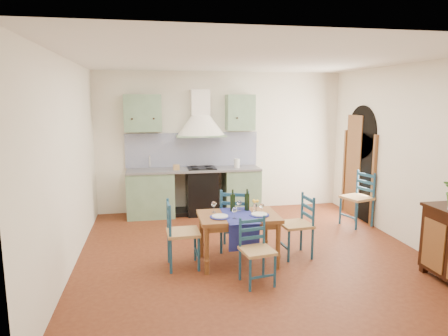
{
  "coord_description": "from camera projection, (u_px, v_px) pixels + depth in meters",
  "views": [
    {
      "loc": [
        -1.41,
        -5.49,
        2.25
      ],
      "look_at": [
        -0.35,
        0.3,
        1.24
      ],
      "focal_mm": 32.0,
      "sensor_mm": 36.0,
      "label": 1
    }
  ],
  "objects": [
    {
      "name": "back_wall",
      "position": [
        200.0,
        161.0,
        7.92
      ],
      "size": [
        5.0,
        0.96,
        2.8
      ],
      "color": "white",
      "rests_on": "ground"
    },
    {
      "name": "chair_far",
      "position": [
        235.0,
        218.0,
        5.97
      ],
      "size": [
        0.57,
        0.57,
        0.96
      ],
      "color": "navy",
      "rests_on": "ground"
    },
    {
      "name": "chair_spare",
      "position": [
        358.0,
        198.0,
        7.18
      ],
      "size": [
        0.57,
        0.57,
        0.98
      ],
      "color": "navy",
      "rests_on": "ground"
    },
    {
      "name": "chair_left",
      "position": [
        181.0,
        233.0,
        5.36
      ],
      "size": [
        0.44,
        0.44,
        0.92
      ],
      "color": "navy",
      "rests_on": "ground"
    },
    {
      "name": "left_wall",
      "position": [
        68.0,
        165.0,
        5.28
      ],
      "size": [
        0.04,
        5.0,
        2.8
      ],
      "primitive_type": "cube",
      "color": "white",
      "rests_on": "ground"
    },
    {
      "name": "chair_right",
      "position": [
        298.0,
        225.0,
        5.76
      ],
      "size": [
        0.45,
        0.45,
        0.9
      ],
      "color": "navy",
      "rests_on": "ground"
    },
    {
      "name": "chair_near",
      "position": [
        256.0,
        251.0,
        4.91
      ],
      "size": [
        0.43,
        0.43,
        0.81
      ],
      "color": "navy",
      "rests_on": "ground"
    },
    {
      "name": "floor",
      "position": [
        251.0,
        252.0,
        5.96
      ],
      "size": [
        5.0,
        5.0,
        0.0
      ],
      "primitive_type": "plane",
      "color": "#4C1E10",
      "rests_on": "ground"
    },
    {
      "name": "ceiling",
      "position": [
        253.0,
        59.0,
        5.48
      ],
      "size": [
        5.0,
        5.0,
        0.01
      ],
      "primitive_type": "cube",
      "color": "silver",
      "rests_on": "back_wall"
    },
    {
      "name": "dining_table",
      "position": [
        239.0,
        220.0,
        5.49
      ],
      "size": [
        1.09,
        0.82,
        1.01
      ],
      "color": "brown",
      "rests_on": "ground"
    },
    {
      "name": "right_wall",
      "position": [
        397.0,
        157.0,
        6.44
      ],
      "size": [
        0.26,
        5.0,
        2.8
      ],
      "color": "white",
      "rests_on": "ground"
    }
  ]
}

